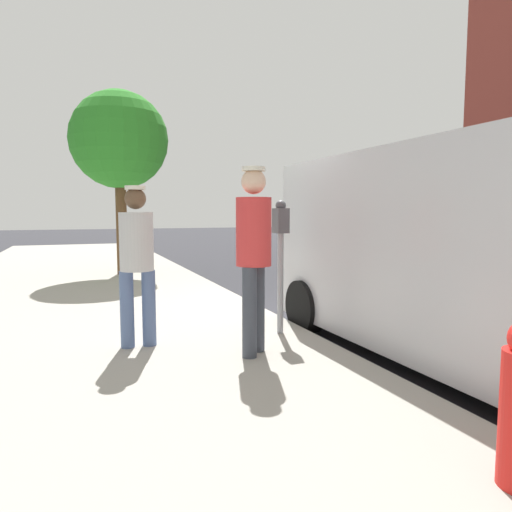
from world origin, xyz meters
TOP-DOWN VIEW (x-y plane):
  - ground_plane at (0.00, 0.00)m, footprint 80.00×80.00m
  - sidewalk_slab at (3.50, 0.00)m, footprint 5.00×32.00m
  - parking_meter_near at (1.35, 0.71)m, footprint 0.14×0.18m
  - pedestrian_in_gray at (2.94, 0.66)m, footprint 0.36×0.34m
  - pedestrian_in_red at (1.92, 1.34)m, footprint 0.34×0.34m
  - parked_van at (-0.15, 2.36)m, footprint 2.20×5.23m
  - street_tree at (2.55, -5.19)m, footprint 2.13×2.13m

SIDE VIEW (x-z plane):
  - ground_plane at x=0.00m, z-range 0.00..0.00m
  - sidewalk_slab at x=3.50m, z-range 0.00..0.15m
  - pedestrian_in_gray at x=2.94m, z-range 0.27..1.91m
  - parked_van at x=-0.15m, z-range 0.08..2.23m
  - parking_meter_near at x=1.35m, z-range 0.42..1.94m
  - pedestrian_in_red at x=1.92m, z-range 0.29..2.10m
  - street_tree at x=2.55m, z-range 1.08..5.13m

